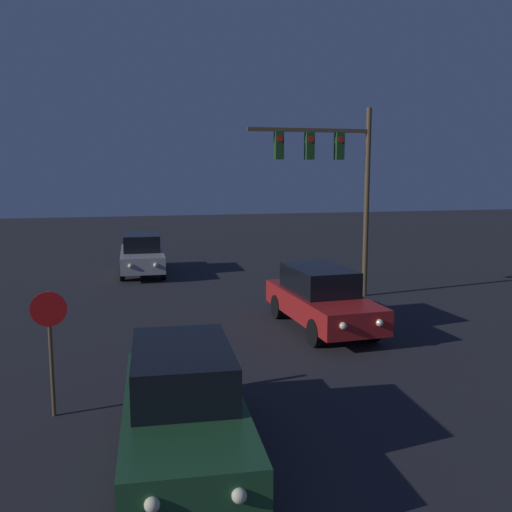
{
  "coord_description": "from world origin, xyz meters",
  "views": [
    {
      "loc": [
        -3.3,
        2.53,
        4.35
      ],
      "look_at": [
        0.0,
        15.74,
        2.33
      ],
      "focal_mm": 40.0,
      "sensor_mm": 36.0,
      "label": 1
    }
  ],
  "objects_px": {
    "car_far": "(142,254)",
    "traffic_signal_mast": "(335,170)",
    "car_near": "(183,403)",
    "car_mid": "(321,298)",
    "stop_sign": "(50,332)"
  },
  "relations": [
    {
      "from": "car_near",
      "to": "car_mid",
      "type": "height_order",
      "value": "same"
    },
    {
      "from": "car_mid",
      "to": "traffic_signal_mast",
      "type": "xyz_separation_m",
      "value": [
        1.78,
        3.61,
        3.55
      ]
    },
    {
      "from": "car_near",
      "to": "traffic_signal_mast",
      "type": "xyz_separation_m",
      "value": [
        6.38,
        9.97,
        3.55
      ]
    },
    {
      "from": "car_near",
      "to": "traffic_signal_mast",
      "type": "relative_size",
      "value": 0.75
    },
    {
      "from": "car_near",
      "to": "stop_sign",
      "type": "relative_size",
      "value": 2.15
    },
    {
      "from": "car_near",
      "to": "car_mid",
      "type": "relative_size",
      "value": 1.0
    },
    {
      "from": "car_far",
      "to": "traffic_signal_mast",
      "type": "bearing_deg",
      "value": 135.8
    },
    {
      "from": "car_far",
      "to": "car_mid",
      "type": "bearing_deg",
      "value": 115.56
    },
    {
      "from": "car_mid",
      "to": "car_far",
      "type": "bearing_deg",
      "value": -68.86
    },
    {
      "from": "car_near",
      "to": "stop_sign",
      "type": "xyz_separation_m",
      "value": [
        -2.09,
        2.04,
        0.69
      ]
    },
    {
      "from": "car_near",
      "to": "car_far",
      "type": "distance_m",
      "value": 16.38
    },
    {
      "from": "car_mid",
      "to": "stop_sign",
      "type": "relative_size",
      "value": 2.14
    },
    {
      "from": "car_far",
      "to": "stop_sign",
      "type": "distance_m",
      "value": 14.53
    },
    {
      "from": "traffic_signal_mast",
      "to": "car_mid",
      "type": "bearing_deg",
      "value": -116.23
    },
    {
      "from": "car_near",
      "to": "car_mid",
      "type": "distance_m",
      "value": 7.85
    }
  ]
}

